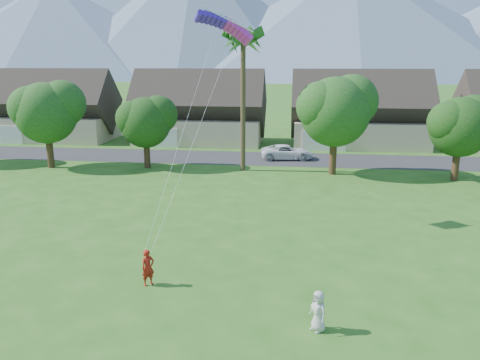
% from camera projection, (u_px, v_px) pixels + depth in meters
% --- Properties ---
extents(street, '(90.00, 7.00, 0.01)m').
position_uv_depth(street, '(269.00, 159.00, 47.80)').
color(street, '#2D2D30').
rests_on(street, ground).
extents(kite_flyer, '(0.71, 0.70, 1.65)m').
position_uv_depth(kite_flyer, '(148.00, 268.00, 20.63)').
color(kite_flyer, '#A31C12').
rests_on(kite_flyer, ground).
extents(watcher, '(0.87, 0.91, 1.57)m').
position_uv_depth(watcher, '(318.00, 311.00, 17.10)').
color(watcher, beige).
rests_on(watcher, ground).
extents(parked_car, '(5.51, 3.05, 1.46)m').
position_uv_depth(parked_car, '(287.00, 152.00, 47.40)').
color(parked_car, white).
rests_on(parked_car, ground).
extents(mountain_ridge, '(540.00, 240.00, 70.00)m').
position_uv_depth(mountain_ridge, '(314.00, 25.00, 256.83)').
color(mountain_ridge, slate).
rests_on(mountain_ridge, ground).
extents(houses_row, '(72.75, 8.19, 8.86)m').
position_uv_depth(houses_row, '(278.00, 115.00, 55.55)').
color(houses_row, beige).
rests_on(houses_row, ground).
extents(tree_row, '(62.27, 6.67, 8.45)m').
position_uv_depth(tree_row, '(252.00, 118.00, 40.88)').
color(tree_row, '#47301C').
rests_on(tree_row, ground).
extents(fan_palm, '(3.00, 3.00, 13.80)m').
position_uv_depth(fan_palm, '(243.00, 35.00, 39.84)').
color(fan_palm, '#4C3D26').
rests_on(fan_palm, ground).
extents(parafoil_kite, '(3.56, 1.42, 0.50)m').
position_uv_depth(parafoil_kite, '(225.00, 24.00, 26.73)').
color(parafoil_kite, '#471CD2').
rests_on(parafoil_kite, ground).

